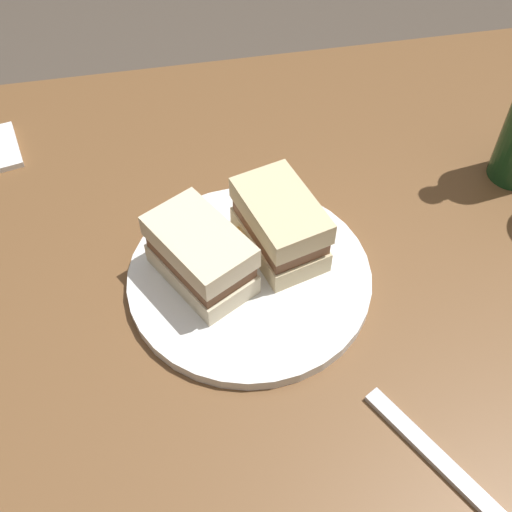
{
  "coord_description": "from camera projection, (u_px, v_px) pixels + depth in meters",
  "views": [
    {
      "loc": [
        0.09,
        0.44,
        1.27
      ],
      "look_at": [
        0.01,
        0.01,
        0.74
      ],
      "focal_mm": 44.21,
      "sensor_mm": 36.0,
      "label": 1
    }
  ],
  "objects": [
    {
      "name": "dining_table",
      "position": [
        261.0,
        403.0,
        0.99
      ],
      "size": [
        1.28,
        0.81,
        0.71
      ],
      "primitive_type": "cube",
      "color": "brown",
      "rests_on": "ground"
    },
    {
      "name": "potato_wedge_back",
      "position": [
        187.0,
        251.0,
        0.7
      ],
      "size": [
        0.05,
        0.03,
        0.02
      ],
      "primitive_type": "cube",
      "rotation": [
        0.0,
        0.0,
        3.33
      ],
      "color": "#B77F33",
      "rests_on": "plate"
    },
    {
      "name": "sandwich_half_right",
      "position": [
        200.0,
        255.0,
        0.66
      ],
      "size": [
        0.12,
        0.13,
        0.07
      ],
      "color": "beige",
      "rests_on": "plate"
    },
    {
      "name": "plate",
      "position": [
        250.0,
        277.0,
        0.7
      ],
      "size": [
        0.27,
        0.27,
        0.01
      ],
      "primitive_type": "cylinder",
      "color": "white",
      "rests_on": "dining_table"
    },
    {
      "name": "potato_wedge_front",
      "position": [
        243.0,
        238.0,
        0.71
      ],
      "size": [
        0.04,
        0.03,
        0.02
      ],
      "primitive_type": "cube",
      "rotation": [
        0.0,
        0.0,
        0.22
      ],
      "color": "gold",
      "rests_on": "plate"
    },
    {
      "name": "fork",
      "position": [
        442.0,
        463.0,
        0.57
      ],
      "size": [
        0.1,
        0.17,
        0.01
      ],
      "primitive_type": "cube",
      "rotation": [
        0.0,
        0.0,
        5.21
      ],
      "color": "silver",
      "rests_on": "dining_table"
    },
    {
      "name": "ground_plane",
      "position": [
        260.0,
        482.0,
        1.27
      ],
      "size": [
        6.0,
        6.0,
        0.0
      ],
      "primitive_type": "plane",
      "color": "#4C4238"
    },
    {
      "name": "sandwich_half_left",
      "position": [
        280.0,
        225.0,
        0.69
      ],
      "size": [
        0.1,
        0.13,
        0.07
      ],
      "color": "beige",
      "rests_on": "plate"
    },
    {
      "name": "potato_wedge_middle",
      "position": [
        205.0,
        258.0,
        0.7
      ],
      "size": [
        0.04,
        0.05,
        0.02
      ],
      "primitive_type": "cube",
      "rotation": [
        0.0,
        0.0,
        4.22
      ],
      "color": "#B77F33",
      "rests_on": "plate"
    }
  ]
}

